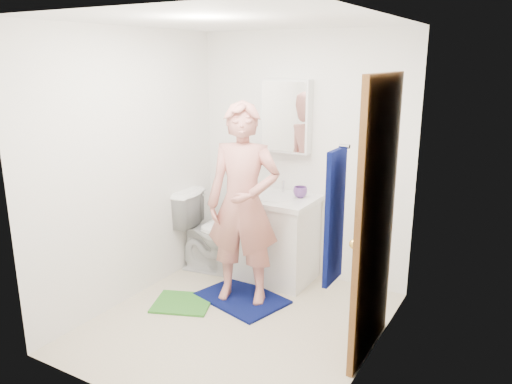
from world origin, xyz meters
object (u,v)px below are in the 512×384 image
at_px(soap_dispenser, 246,183).
at_px(toothbrush_cup, 300,192).
at_px(medicine_cabinet, 286,116).
at_px(towel, 335,217).
at_px(toilet, 216,232).
at_px(man, 243,204).
at_px(vanity_cabinet, 274,240).

distance_m(soap_dispenser, toothbrush_cup, 0.55).
bearing_deg(toothbrush_cup, medicine_cabinet, 150.83).
xyz_separation_m(towel, toilet, (-1.79, 1.36, -0.83)).
relative_size(toothbrush_cup, man, 0.07).
bearing_deg(man, toilet, 128.22).
height_order(soap_dispenser, toothbrush_cup, soap_dispenser).
bearing_deg(toilet, soap_dispenser, -83.28).
height_order(toilet, toothbrush_cup, toothbrush_cup).
xyz_separation_m(medicine_cabinet, man, (-0.01, -0.78, -0.69)).
bearing_deg(vanity_cabinet, toothbrush_cup, 23.80).
xyz_separation_m(soap_dispenser, toothbrush_cup, (0.53, 0.14, -0.05)).
bearing_deg(man, medicine_cabinet, 72.78).
height_order(toothbrush_cup, man, man).
bearing_deg(vanity_cabinet, soap_dispenser, -172.32).
relative_size(vanity_cabinet, man, 0.45).
xyz_separation_m(towel, man, (-1.19, 0.93, -0.34)).
relative_size(vanity_cabinet, toothbrush_cup, 6.03).
height_order(vanity_cabinet, towel, towel).
xyz_separation_m(medicine_cabinet, towel, (1.18, -1.71, -0.35)).
xyz_separation_m(soap_dispenser, man, (0.29, -0.51, -0.04)).
bearing_deg(towel, vanity_cabinet, 128.47).
relative_size(toilet, soap_dispenser, 4.01).
bearing_deg(toothbrush_cup, toilet, -164.92).
bearing_deg(medicine_cabinet, toothbrush_cup, -29.17).
distance_m(towel, soap_dispenser, 2.09).
xyz_separation_m(vanity_cabinet, toothbrush_cup, (0.23, 0.10, 0.50)).
bearing_deg(toilet, vanity_cabinet, -87.01).
bearing_deg(man, toothbrush_cup, 53.67).
bearing_deg(toothbrush_cup, towel, -58.92).
distance_m(medicine_cabinet, toilet, 1.38).
height_order(vanity_cabinet, toothbrush_cup, toothbrush_cup).
relative_size(towel, soap_dispenser, 3.84).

